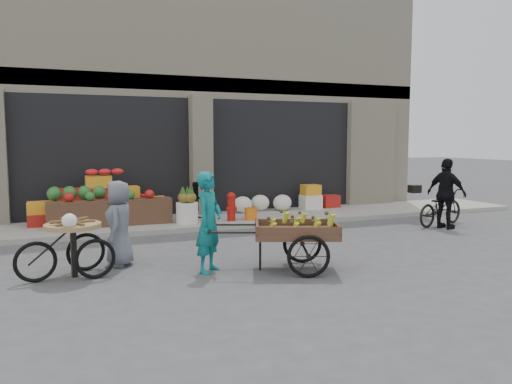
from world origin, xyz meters
name	(u,v)px	position (x,y,z in m)	size (l,w,h in m)	color
ground	(278,258)	(0.00, 0.00, 0.00)	(80.00, 80.00, 0.00)	#424244
sidewalk	(211,221)	(0.00, 4.10, 0.06)	(18.00, 2.20, 0.12)	gray
building	(174,100)	(0.00, 8.03, 3.37)	(14.00, 6.45, 7.00)	beige
fruit_display	(108,200)	(-2.48, 4.38, 0.67)	(3.10, 1.12, 1.24)	#A91D17
pineapple_bin	(187,213)	(-0.75, 3.60, 0.37)	(0.52, 0.52, 0.50)	silver
fire_hydrant	(231,205)	(0.35, 3.55, 0.50)	(0.22, 0.22, 0.71)	#A5140F
orange_bucket	(251,214)	(0.85, 3.50, 0.27)	(0.32, 0.32, 0.30)	orange
right_bay_goods	(293,200)	(2.61, 4.70, 0.41)	(3.35, 0.60, 0.70)	silver
seated_person	(197,200)	(-0.35, 4.20, 0.58)	(0.45, 0.35, 0.93)	black
banana_cart	(293,228)	(-0.11, -0.82, 0.69)	(2.42, 1.63, 0.94)	brown
vendor_woman	(209,222)	(-1.41, -0.42, 0.81)	(0.59, 0.39, 1.61)	#0E6A6E
tricycle_cart	(73,241)	(-3.43, 0.07, 0.57)	(1.46, 0.98, 0.95)	#9E7F51
vendor_grey	(119,223)	(-2.68, 0.54, 0.72)	(0.70, 0.46, 1.44)	slate
bicycle	(440,207)	(5.14, 1.63, 0.45)	(0.60, 1.72, 0.90)	black
cyclist	(446,194)	(4.94, 1.23, 0.84)	(0.98, 0.41, 1.67)	black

